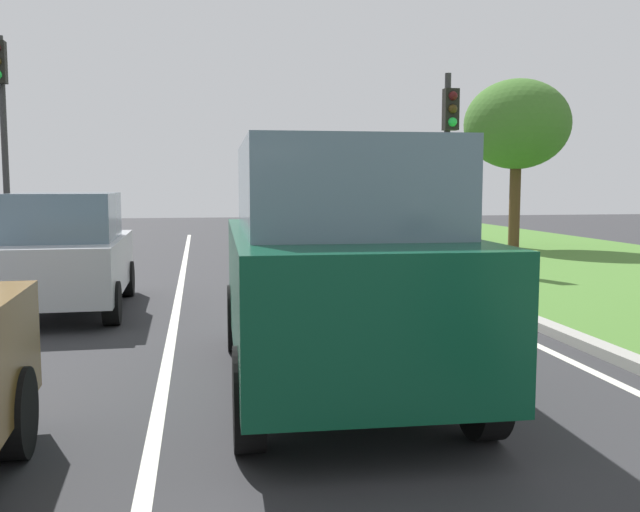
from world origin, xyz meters
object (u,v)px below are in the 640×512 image
Objects in this scene: car_hatchback_far at (67,253)px; tree_roadside_far at (517,125)px; traffic_light_overhead_left at (2,111)px; traffic_light_near_right at (449,140)px; car_suv_ahead at (335,264)px.

car_hatchback_far is 0.76× the size of tree_roadside_far.
traffic_light_overhead_left reaches higher than tree_roadside_far.
traffic_light_near_right is at bearing -130.64° from tree_roadside_far.
car_suv_ahead is 1.04× the size of traffic_light_near_right.
traffic_light_near_right is 0.88× the size of tree_roadside_far.
car_hatchback_far is 8.72m from traffic_light_near_right.
car_hatchback_far is 14.08m from tree_roadside_far.
car_suv_ahead reaches higher than car_hatchback_far.
traffic_light_near_right reaches higher than car_hatchback_far.
tree_roadside_far is (7.88, 12.77, 2.45)m from car_suv_ahead.
traffic_light_overhead_left is (-2.25, 5.56, 2.63)m from car_hatchback_far.
car_suv_ahead is at bearing -55.73° from car_hatchback_far.
car_hatchback_far is at bearing -151.63° from traffic_light_near_right.
car_hatchback_far is at bearing -143.34° from tree_roadside_far.
traffic_light_overhead_left is (-9.71, 1.53, 0.62)m from traffic_light_near_right.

